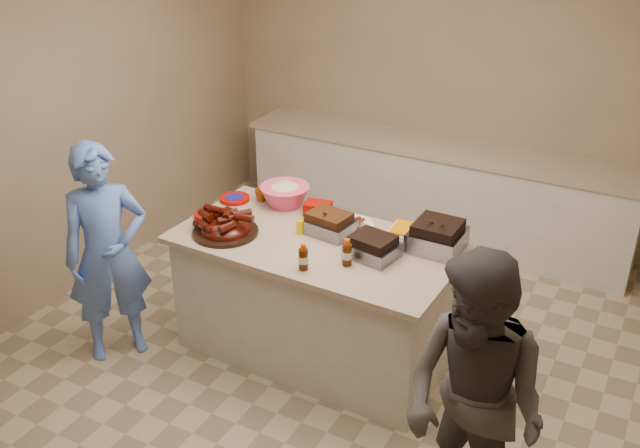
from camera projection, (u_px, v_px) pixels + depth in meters
The scene contains 19 objects.
room at pixel (321, 362), 5.00m from camera, with size 4.50×5.00×2.70m, color #9C8467, non-canonical shape.
back_counter at pixel (435, 191), 6.52m from camera, with size 3.60×0.64×0.90m, color beige, non-canonical shape.
island at pixel (317, 350), 5.11m from camera, with size 1.89×0.99×0.89m, color beige, non-canonical shape.
rib_platter at pixel (226, 233), 4.80m from camera, with size 0.45×0.45×0.18m, color #470D04, non-canonical shape.
pulled_pork_tray at pixel (329, 233), 4.81m from camera, with size 0.32×0.24×0.10m, color #47230F.
brisket_tray at pixel (372, 256), 4.52m from camera, with size 0.30×0.25×0.09m, color black.
roasting_pan at pixel (436, 249), 4.61m from camera, with size 0.33×0.33×0.13m, color gray.
coleslaw_bowl at pixel (285, 205), 5.21m from camera, with size 0.37×0.37×0.25m, color #F84578, non-canonical shape.
sausage_plate at pixel (353, 226), 4.90m from camera, with size 0.29×0.29×0.05m, color silver.
mac_cheese_dish at pixel (414, 240), 4.71m from camera, with size 0.33×0.24×0.09m, color orange.
bbq_bottle_a at pixel (303, 269), 4.38m from camera, with size 0.06×0.06×0.18m, color #3E1602.
bbq_bottle_b at pixel (347, 265), 4.42m from camera, with size 0.06×0.06×0.18m, color #3E1602.
mustard_bottle at pixel (300, 233), 4.80m from camera, with size 0.05×0.05×0.13m, color #FFC700.
sauce_bowl at pixel (308, 228), 4.88m from camera, with size 0.14×0.04×0.14m, color silver.
plate_stack_large at pixel (235, 200), 5.28m from camera, with size 0.22×0.22×0.03m, color #9D0701.
plate_stack_small at pixel (208, 217), 5.03m from camera, with size 0.19×0.19×0.03m, color #9D0701.
plastic_cup at pixel (261, 201), 5.27m from camera, with size 0.10×0.09×0.10m, color #8F3F0E.
basket_stack at pixel (318, 214), 5.06m from camera, with size 0.18×0.14×0.09m, color #9D0701.
guest_blue at pixel (122, 349), 5.13m from camera, with size 0.57×1.57×0.37m, color #587FDB.
Camera 1 is at (1.91, -3.54, 3.12)m, focal length 40.00 mm.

